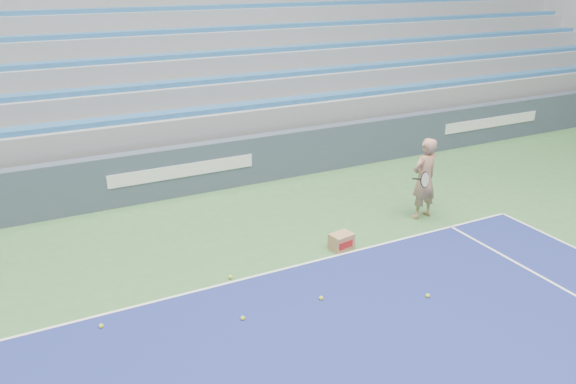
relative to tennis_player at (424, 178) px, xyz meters
name	(u,v)px	position (x,y,z in m)	size (l,w,h in m)	color
sponsor_barrier	(181,171)	(-3.90, 3.35, -0.27)	(30.00, 0.32, 1.10)	#384456
bleachers	(119,53)	(-3.91, 9.06, 1.53)	(31.00, 9.15, 7.30)	gray
tennis_player	(424,178)	(0.00, 0.00, 0.00)	(0.93, 0.85, 1.64)	tan
ball_box	(341,242)	(-2.16, -0.46, -0.68)	(0.44, 0.36, 0.29)	#A57C4F
tennis_ball_0	(321,298)	(-3.31, -1.73, -0.79)	(0.07, 0.07, 0.07)	#CDDA2C
tennis_ball_1	(101,326)	(-6.40, -0.96, -0.79)	(0.07, 0.07, 0.07)	#CDDA2C
tennis_ball_2	(243,318)	(-4.57, -1.68, -0.79)	(0.07, 0.07, 0.07)	#CDDA2C
tennis_ball_3	(428,296)	(-1.83, -2.41, -0.79)	(0.07, 0.07, 0.07)	#CDDA2C
tennis_ball_4	(231,277)	(-4.30, -0.54, -0.79)	(0.07, 0.07, 0.07)	#CDDA2C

